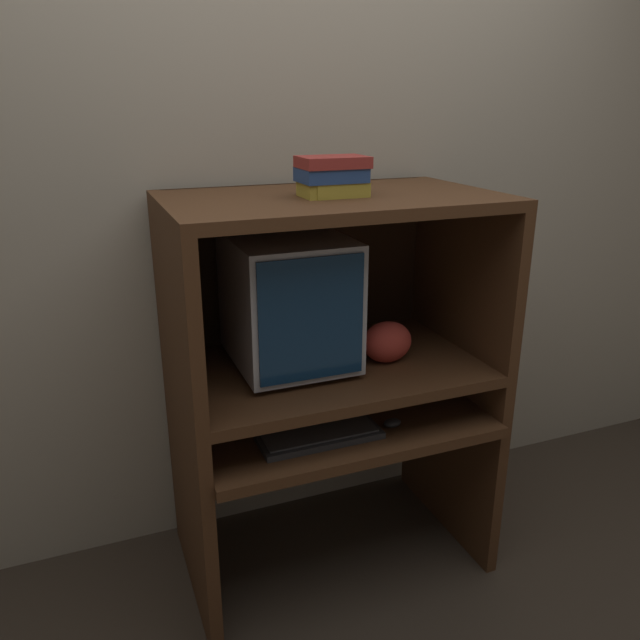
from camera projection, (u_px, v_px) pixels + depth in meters
ground_plane at (366, 611)px, 2.08m from camera, size 12.00×12.00×0.00m
wall_back at (292, 192)px, 2.26m from camera, size 6.00×0.06×2.60m
desk_base at (336, 470)px, 2.19m from camera, size 1.04×0.67×0.61m
desk_monitor_shelf at (331, 372)px, 2.12m from camera, size 1.04×0.64×0.17m
hutch_upper at (328, 250)px, 2.01m from camera, size 1.04×0.64×0.56m
crt_monitor at (288, 301)px, 2.02m from camera, size 0.36×0.44×0.43m
keyboard at (319, 435)px, 1.96m from camera, size 0.39×0.15×0.03m
mouse at (392, 423)px, 2.03m from camera, size 0.06×0.04×0.03m
snack_bag at (387, 342)px, 2.10m from camera, size 0.17×0.13×0.14m
book_stack at (333, 176)px, 1.87m from camera, size 0.20×0.16×0.12m
storage_box at (325, 180)px, 1.86m from camera, size 0.14×0.12×0.10m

